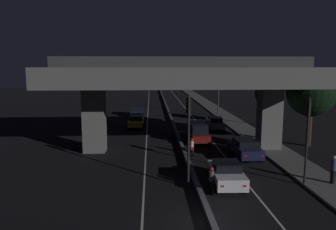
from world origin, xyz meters
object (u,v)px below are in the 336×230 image
(street_lamp, at_px, (217,83))
(car_grey_fourth, at_px, (215,123))
(car_dark_red_third, at_px, (198,132))
(motorcycle_red_filtering_mid, at_px, (192,147))
(car_taxi_yellow_lead_oncoming, at_px, (136,121))
(motorcycle_blue_filtering_far, at_px, (187,133))
(motorcycle_black_filtering_near, at_px, (211,181))
(traffic_light_left_of_median, at_px, (188,125))
(car_white_lead, at_px, (226,173))
(traffic_light_right_of_median, at_px, (307,126))
(car_dark_blue_second, at_px, (245,147))
(pedestrian_on_sidewalk, at_px, (333,169))
(car_dark_blue_second_oncoming, at_px, (137,110))

(street_lamp, relative_size, car_grey_fourth, 1.70)
(car_dark_red_third, relative_size, motorcycle_red_filtering_mid, 2.43)
(car_taxi_yellow_lead_oncoming, bearing_deg, motorcycle_blue_filtering_far, 40.00)
(street_lamp, height_order, motorcycle_black_filtering_near, street_lamp)
(traffic_light_left_of_median, relative_size, car_taxi_yellow_lead_oncoming, 1.37)
(motorcycle_red_filtering_mid, bearing_deg, car_grey_fourth, -18.65)
(car_white_lead, height_order, car_dark_red_third, car_dark_red_third)
(motorcycle_black_filtering_near, xyz_separation_m, motorcycle_red_filtering_mid, (-0.13, 8.32, -0.05))
(motorcycle_red_filtering_mid, bearing_deg, motorcycle_black_filtering_near, -177.10)
(traffic_light_right_of_median, xyz_separation_m, motorcycle_red_filtering_mid, (-6.19, 7.52, -3.16))
(street_lamp, relative_size, car_taxi_yellow_lead_oncoming, 1.96)
(car_grey_fourth, bearing_deg, car_dark_blue_second, -176.90)
(traffic_light_right_of_median, distance_m, car_dark_blue_second, 7.36)
(car_taxi_yellow_lead_oncoming, height_order, pedestrian_on_sidewalk, pedestrian_on_sidewalk)
(car_dark_blue_second, xyz_separation_m, car_grey_fourth, (-0.10, 12.05, -0.07))
(motorcycle_red_filtering_mid, bearing_deg, motorcycle_blue_filtering_far, -0.67)
(street_lamp, distance_m, car_dark_red_third, 18.07)
(street_lamp, bearing_deg, traffic_light_left_of_median, -104.56)
(motorcycle_black_filtering_near, relative_size, motorcycle_red_filtering_mid, 0.94)
(car_taxi_yellow_lead_oncoming, distance_m, pedestrian_on_sidewalk, 24.21)
(car_dark_blue_second_oncoming, bearing_deg, motorcycle_red_filtering_mid, 14.26)
(car_taxi_yellow_lead_oncoming, bearing_deg, car_dark_blue_second, 35.64)
(car_dark_blue_second_oncoming, relative_size, motorcycle_black_filtering_near, 2.27)
(street_lamp, bearing_deg, car_dark_blue_second_oncoming, 177.75)
(car_dark_blue_second, bearing_deg, motorcycle_blue_filtering_far, 29.78)
(car_dark_blue_second, bearing_deg, car_grey_fourth, 0.13)
(car_taxi_yellow_lead_oncoming, height_order, motorcycle_black_filtering_near, motorcycle_black_filtering_near)
(car_dark_blue_second, bearing_deg, car_white_lead, 154.50)
(street_lamp, xyz_separation_m, car_dark_blue_second_oncoming, (-11.94, 0.47, -4.07))
(car_dark_blue_second, distance_m, pedestrian_on_sidewalk, 7.64)
(traffic_light_left_of_median, height_order, street_lamp, street_lamp)
(motorcycle_black_filtering_near, bearing_deg, pedestrian_on_sidewalk, -85.93)
(traffic_light_left_of_median, relative_size, car_grey_fourth, 1.19)
(street_lamp, relative_size, pedestrian_on_sidewalk, 4.60)
(car_grey_fourth, xyz_separation_m, pedestrian_on_sidewalk, (3.81, -18.73, 0.28))
(motorcycle_black_filtering_near, bearing_deg, motorcycle_blue_filtering_far, -0.80)
(car_dark_red_third, relative_size, pedestrian_on_sidewalk, 2.57)
(traffic_light_left_of_median, relative_size, car_dark_blue_second_oncoming, 1.43)
(motorcycle_red_filtering_mid, bearing_deg, street_lamp, -14.45)
(car_dark_blue_second_oncoming, bearing_deg, car_dark_red_third, 21.50)
(pedestrian_on_sidewalk, bearing_deg, car_white_lead, 177.28)
(traffic_light_right_of_median, relative_size, car_dark_blue_second, 1.15)
(motorcycle_blue_filtering_far, relative_size, pedestrian_on_sidewalk, 1.00)
(traffic_light_right_of_median, xyz_separation_m, car_taxi_yellow_lead_oncoming, (-11.45, 20.07, -3.01))
(pedestrian_on_sidewalk, bearing_deg, car_grey_fourth, 101.49)
(traffic_light_right_of_median, height_order, car_dark_blue_second, traffic_light_right_of_median)
(car_taxi_yellow_lead_oncoming, xyz_separation_m, motorcycle_black_filtering_near, (5.39, -20.88, -0.10))
(car_dark_blue_second, height_order, motorcycle_blue_filtering_far, car_dark_blue_second)
(car_dark_blue_second_oncoming, distance_m, motorcycle_red_filtering_mid, 22.78)
(car_white_lead, relative_size, motorcycle_blue_filtering_far, 2.32)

